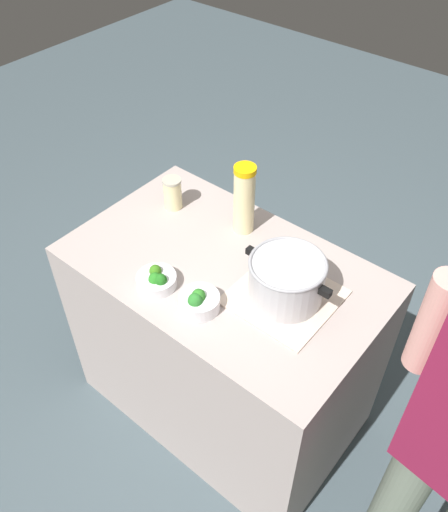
{
  "coord_description": "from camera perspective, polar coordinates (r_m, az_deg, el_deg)",
  "views": [
    {
      "loc": [
        0.88,
        -1.06,
        2.25
      ],
      "look_at": [
        0.0,
        0.0,
        0.94
      ],
      "focal_mm": 37.66,
      "sensor_mm": 36.0,
      "label": 1
    }
  ],
  "objects": [
    {
      "name": "broccoli_bowl_front",
      "position": [
        1.86,
        -7.16,
        -2.52
      ],
      "size": [
        0.14,
        0.14,
        0.07
      ],
      "color": "silver",
      "rests_on": "counter_slab"
    },
    {
      "name": "broccoli_bowl_center",
      "position": [
        1.78,
        -2.69,
        -4.82
      ],
      "size": [
        0.14,
        0.14,
        0.08
      ],
      "color": "silver",
      "rests_on": "counter_slab"
    },
    {
      "name": "mason_jar",
      "position": [
        2.16,
        -5.47,
        6.66
      ],
      "size": [
        0.08,
        0.08,
        0.13
      ],
      "color": "beige",
      "rests_on": "counter_slab"
    },
    {
      "name": "counter_slab",
      "position": [
        2.27,
        0.0,
        -9.1
      ],
      "size": [
        1.15,
        0.71,
        0.89
      ],
      "primitive_type": "cube",
      "color": "#AA9B95",
      "rests_on": "ground_plane"
    },
    {
      "name": "lemonade_pitcher",
      "position": [
        2.0,
        2.16,
        6.06
      ],
      "size": [
        0.08,
        0.08,
        0.29
      ],
      "color": "beige",
      "rests_on": "counter_slab"
    },
    {
      "name": "ground_plane",
      "position": [
        2.64,
        0.0,
        -14.97
      ],
      "size": [
        8.0,
        8.0,
        0.0
      ],
      "primitive_type": "plane",
      "color": "#45545A"
    },
    {
      "name": "cooking_pot",
      "position": [
        1.78,
        6.64,
        -2.44
      ],
      "size": [
        0.33,
        0.26,
        0.16
      ],
      "color": "#B7B7BC",
      "rests_on": "dish_cloth"
    },
    {
      "name": "dish_cloth",
      "position": [
        1.84,
        6.43,
        -4.32
      ],
      "size": [
        0.33,
        0.33,
        0.01
      ],
      "primitive_type": "cube",
      "color": "beige",
      "rests_on": "counter_slab"
    }
  ]
}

